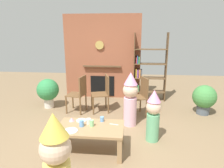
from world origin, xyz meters
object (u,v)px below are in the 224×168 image
at_px(paper_plate_front, 81,120).
at_px(child_with_cone_hat, 57,163).
at_px(paper_plate_rear, 71,131).
at_px(paper_cup_near_left, 92,123).
at_px(potted_plant_tall, 204,98).
at_px(bookshelf, 147,70).
at_px(coffee_table, 90,131).
at_px(potted_plant_short, 48,91).
at_px(paper_cup_far_left, 89,121).
at_px(paper_cup_center, 82,123).
at_px(paper_cup_near_right, 102,119).
at_px(child_in_pink, 153,114).
at_px(dining_chair_middle, 103,91).
at_px(child_by_the_chairs, 130,98).
at_px(dining_chair_right, 140,94).
at_px(dining_chair_left, 79,92).
at_px(birthday_cake_slice, 72,119).

distance_m(paper_plate_front, child_with_cone_hat, 1.39).
distance_m(paper_plate_rear, child_with_cone_hat, 1.03).
xyz_separation_m(paper_cup_near_left, potted_plant_tall, (2.35, 1.76, -0.09)).
distance_m(bookshelf, coffee_table, 2.95).
xyz_separation_m(paper_plate_rear, potted_plant_short, (-1.21, 2.02, 0.01)).
bearing_deg(paper_cup_near_left, bookshelf, 68.57).
xyz_separation_m(paper_cup_far_left, potted_plant_short, (-1.43, 1.75, -0.03)).
relative_size(paper_cup_center, paper_cup_far_left, 1.18).
bearing_deg(paper_cup_near_right, child_in_pink, 14.65).
xyz_separation_m(child_in_pink, potted_plant_tall, (1.33, 1.35, -0.10)).
distance_m(coffee_table, child_in_pink, 1.14).
distance_m(child_in_pink, dining_chair_middle, 1.67).
height_order(paper_cup_center, paper_plate_rear, paper_cup_center).
bearing_deg(potted_plant_short, child_in_pink, -29.25).
xyz_separation_m(paper_cup_near_right, child_by_the_chairs, (0.47, 0.82, 0.12)).
distance_m(coffee_table, paper_cup_far_left, 0.16).
xyz_separation_m(dining_chair_middle, dining_chair_right, (0.88, -0.15, 0.00)).
bearing_deg(dining_chair_left, potted_plant_short, -6.32).
bearing_deg(bookshelf, dining_chair_middle, -138.44).
height_order(paper_cup_near_right, child_in_pink, child_in_pink).
xyz_separation_m(paper_cup_center, potted_plant_short, (-1.34, 1.85, -0.04)).
bearing_deg(potted_plant_short, paper_plate_front, -52.03).
distance_m(child_by_the_chairs, dining_chair_middle, 0.96).
xyz_separation_m(potted_plant_tall, potted_plant_short, (-3.85, 0.06, 0.05)).
height_order(paper_plate_rear, birthday_cake_slice, birthday_cake_slice).
distance_m(paper_plate_front, dining_chair_left, 1.46).
bearing_deg(child_by_the_chairs, dining_chair_left, -83.84).
bearing_deg(bookshelf, paper_plate_rear, -115.04).
relative_size(child_with_cone_hat, potted_plant_tall, 1.65).
height_order(paper_cup_near_right, dining_chair_left, dining_chair_left).
height_order(bookshelf, paper_cup_center, bookshelf).
relative_size(coffee_table, dining_chair_right, 1.19).
xyz_separation_m(paper_cup_far_left, potted_plant_tall, (2.41, 1.68, -0.08)).
height_order(paper_cup_near_left, child_in_pink, child_in_pink).
relative_size(paper_plate_front, dining_chair_left, 0.19).
xyz_separation_m(birthday_cake_slice, child_with_cone_hat, (0.26, -1.36, 0.15)).
height_order(paper_cup_near_right, paper_plate_rear, paper_cup_near_right).
bearing_deg(paper_cup_center, paper_plate_front, 105.23).
bearing_deg(child_with_cone_hat, coffee_table, -0.00).
bearing_deg(paper_cup_near_left, dining_chair_middle, 91.63).
height_order(paper_cup_center, potted_plant_tall, potted_plant_tall).
bearing_deg(paper_cup_center, potted_plant_short, 125.90).
distance_m(child_with_cone_hat, dining_chair_right, 2.92).
height_order(bookshelf, dining_chair_middle, bookshelf).
relative_size(bookshelf, paper_plate_front, 11.11).
distance_m(paper_cup_near_left, child_by_the_chairs, 1.18).
bearing_deg(paper_cup_near_right, paper_plate_front, -179.15).
bearing_deg(potted_plant_tall, child_by_the_chairs, -156.59).
bearing_deg(child_in_pink, paper_plate_rear, 2.30).
distance_m(birthday_cake_slice, dining_chair_right, 1.85).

